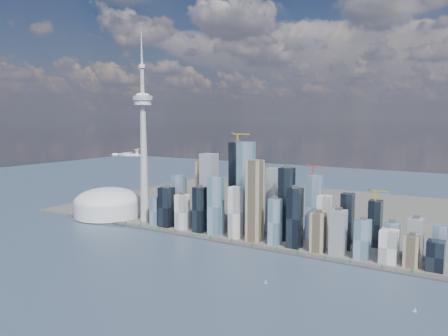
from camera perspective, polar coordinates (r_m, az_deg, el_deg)
The scene contains 10 objects.
ground at distance 882.97m, azimuth -9.13°, elevation -13.33°, with size 4000.00×4000.00×0.00m, color #2D3D4F.
seawall at distance 1074.36m, azimuth -0.29°, elevation -9.51°, with size 1100.00×22.00×4.00m, color #383838.
land at distance 1464.92m, azimuth 9.10°, elevation -5.28°, with size 1400.00×900.00×3.00m, color #4C4C47.
shoreline_trees at distance 1072.51m, azimuth -0.29°, elevation -9.16°, with size 960.53×7.20×8.80m.
skyscraper_cluster at distance 1101.08m, azimuth 4.76°, elevation -4.97°, with size 736.00×142.00×257.51m.
needle_tower at distance 1263.66m, azimuth -10.48°, elevation 3.56°, with size 56.00×56.00×550.50m.
dome_stadium at distance 1377.58m, azimuth -14.93°, elevation -4.56°, with size 200.00×200.00×86.00m.
airplane at distance 1037.61m, azimuth -12.70°, elevation 1.71°, with size 75.43×67.34×18.72m.
sailboat_west at distance 821.76m, azimuth 5.49°, elevation -14.59°, with size 6.85×3.43×9.54m.
sailboat_east at distance 769.50m, azimuth 23.67°, elevation -16.65°, with size 6.20×2.65×8.56m.
Camera 1 is at (546.01, -626.60, 298.15)m, focal length 35.00 mm.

